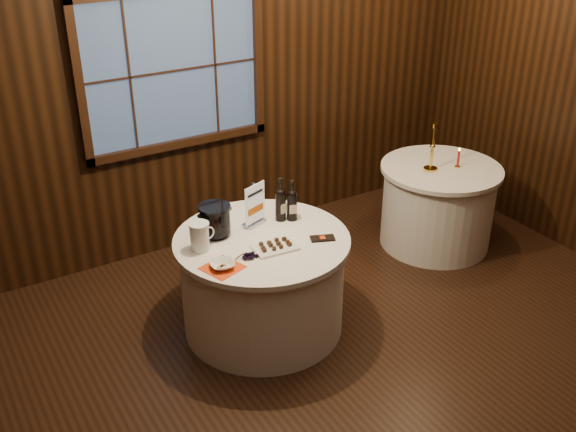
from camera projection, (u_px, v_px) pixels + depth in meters
ground at (338, 404)px, 4.43m from camera, size 6.00×6.00×0.00m
back_wall at (173, 82)px, 5.60m from camera, size 6.00×0.10×3.00m
main_table at (263, 283)px, 5.01m from camera, size 1.28×1.28×0.77m
side_table at (437, 205)px, 6.16m from camera, size 1.08×1.08×0.77m
sign_stand at (254, 211)px, 4.96m from camera, size 0.20×0.16×0.34m
port_bottle_left at (281, 202)px, 5.02m from camera, size 0.08×0.09×0.34m
port_bottle_right at (292, 203)px, 5.03m from camera, size 0.08×0.09×0.32m
ice_bucket at (215, 220)px, 4.81m from camera, size 0.23×0.23×0.24m
chocolate_plate at (275, 246)px, 4.70m from camera, size 0.32×0.23×0.04m
chocolate_box at (323, 238)px, 4.82m from camera, size 0.19×0.15×0.01m
grape_bunch at (249, 255)px, 4.59m from camera, size 0.18×0.10×0.04m
glass_pitcher at (200, 236)px, 4.64m from camera, size 0.19×0.14×0.21m
orange_napkin at (222, 268)px, 4.47m from camera, size 0.30×0.30×0.00m
cracker_bowl at (222, 265)px, 4.46m from camera, size 0.19×0.19×0.04m
brass_candlestick at (432, 154)px, 5.84m from camera, size 0.12×0.12×0.43m
red_candle at (458, 160)px, 5.94m from camera, size 0.05×0.05×0.18m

